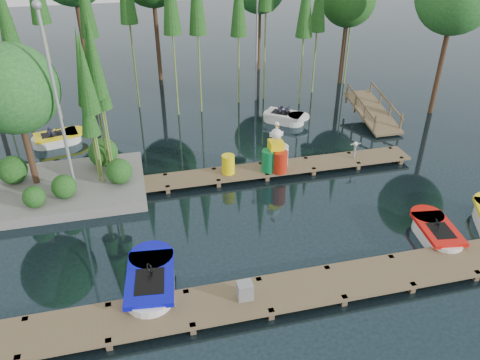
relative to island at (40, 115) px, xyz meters
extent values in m
plane|color=#1A2A31|center=(6.30, -3.29, -3.18)|extent=(90.00, 90.00, 0.00)
cube|color=brown|center=(6.30, -7.79, -2.93)|extent=(18.00, 1.50, 0.10)
cube|color=brown|center=(-0.15, -7.16, -3.13)|extent=(0.16, 0.16, 0.50)
cube|color=brown|center=(2.00, -8.42, -3.13)|extent=(0.16, 0.16, 0.50)
cube|color=brown|center=(2.00, -7.16, -3.13)|extent=(0.16, 0.16, 0.50)
cube|color=brown|center=(4.15, -8.42, -3.13)|extent=(0.16, 0.16, 0.50)
cube|color=brown|center=(4.15, -7.16, -3.13)|extent=(0.16, 0.16, 0.50)
cube|color=brown|center=(6.30, -8.42, -3.13)|extent=(0.16, 0.16, 0.50)
cube|color=brown|center=(6.30, -7.16, -3.13)|extent=(0.16, 0.16, 0.50)
cube|color=brown|center=(8.45, -8.42, -3.13)|extent=(0.16, 0.16, 0.50)
cube|color=brown|center=(8.45, -7.16, -3.13)|extent=(0.16, 0.16, 0.50)
cube|color=brown|center=(10.60, -8.42, -3.13)|extent=(0.16, 0.16, 0.50)
cube|color=brown|center=(10.60, -7.16, -3.13)|extent=(0.16, 0.16, 0.50)
cube|color=brown|center=(12.75, -8.42, -3.13)|extent=(0.16, 0.16, 0.50)
cube|color=brown|center=(12.75, -7.16, -3.13)|extent=(0.16, 0.16, 0.50)
cube|color=brown|center=(7.30, -0.79, -2.93)|extent=(15.00, 1.20, 0.10)
cube|color=brown|center=(0.20, -1.27, -3.13)|extent=(0.16, 0.16, 0.50)
cube|color=brown|center=(0.20, -0.31, -3.13)|extent=(0.16, 0.16, 0.50)
cube|color=brown|center=(2.23, -1.27, -3.13)|extent=(0.16, 0.16, 0.50)
cube|color=brown|center=(2.23, -0.31, -3.13)|extent=(0.16, 0.16, 0.50)
cube|color=brown|center=(4.26, -1.27, -3.13)|extent=(0.16, 0.16, 0.50)
cube|color=brown|center=(4.26, -0.31, -3.13)|extent=(0.16, 0.16, 0.50)
cube|color=brown|center=(6.28, -1.27, -3.13)|extent=(0.16, 0.16, 0.50)
cube|color=brown|center=(6.28, -0.31, -3.13)|extent=(0.16, 0.16, 0.50)
cube|color=brown|center=(8.31, -1.27, -3.13)|extent=(0.16, 0.16, 0.50)
cube|color=brown|center=(8.31, -0.31, -3.13)|extent=(0.16, 0.16, 0.50)
cube|color=brown|center=(10.34, -1.27, -3.13)|extent=(0.16, 0.16, 0.50)
cube|color=brown|center=(10.34, -0.31, -3.13)|extent=(0.16, 0.16, 0.50)
cube|color=brown|center=(12.37, -1.27, -3.13)|extent=(0.16, 0.16, 0.50)
cube|color=brown|center=(12.37, -0.31, -3.13)|extent=(0.16, 0.16, 0.50)
cube|color=brown|center=(14.40, -1.27, -3.13)|extent=(0.16, 0.16, 0.50)
cube|color=brown|center=(14.40, -0.31, -3.13)|extent=(0.16, 0.16, 0.50)
cube|color=slate|center=(0.30, -0.29, -3.00)|extent=(6.20, 4.20, 0.42)
sphere|color=#23581C|center=(-1.50, 0.31, -2.24)|extent=(1.10, 1.10, 1.10)
sphere|color=#23581C|center=(0.50, -1.29, -2.34)|extent=(0.90, 0.90, 0.90)
sphere|color=#23581C|center=(1.90, 0.91, -2.19)|extent=(1.20, 1.20, 1.20)
sphere|color=#23581C|center=(-0.50, -1.69, -2.39)|extent=(0.80, 0.80, 0.80)
sphere|color=#23581C|center=(2.50, -0.69, -2.29)|extent=(1.00, 1.00, 1.00)
cylinder|color=#3F291B|center=(-0.70, 0.11, -1.18)|extent=(0.24, 0.24, 3.60)
sphere|color=#2A6D2A|center=(-0.70, 0.11, 1.02)|extent=(3.20, 3.20, 3.20)
cylinder|color=olive|center=(2.04, 0.27, -0.22)|extent=(0.07, 0.07, 5.93)
cone|color=#23581C|center=(2.04, 0.27, 1.86)|extent=(0.70, 0.70, 2.97)
cylinder|color=olive|center=(1.73, 0.11, -0.35)|extent=(0.07, 0.07, 5.66)
cone|color=#23581C|center=(1.73, 0.11, 1.63)|extent=(0.70, 0.70, 2.83)
cylinder|color=olive|center=(2.23, 0.30, -0.57)|extent=(0.07, 0.07, 5.22)
cone|color=#23581C|center=(2.23, 0.30, 1.26)|extent=(0.70, 0.70, 2.61)
cylinder|color=olive|center=(1.85, -0.51, -0.42)|extent=(0.07, 0.07, 5.53)
cone|color=#23581C|center=(1.85, -0.51, 1.52)|extent=(0.70, 0.70, 2.76)
cylinder|color=olive|center=(1.71, -0.39, -1.18)|extent=(0.07, 0.07, 4.01)
cone|color=#23581C|center=(1.71, -0.39, 0.23)|extent=(0.70, 0.70, 2.01)
cylinder|color=olive|center=(2.17, 0.16, -0.13)|extent=(0.07, 0.07, 6.11)
cone|color=#23581C|center=(2.17, 0.16, 2.01)|extent=(0.70, 0.70, 3.05)
cylinder|color=#3F291B|center=(19.04, 3.61, -0.15)|extent=(0.26, 0.26, 6.06)
cylinder|color=#3F291B|center=(16.28, 9.35, -0.67)|extent=(0.26, 0.26, 5.02)
cylinder|color=#3F291B|center=(12.04, 13.41, -0.53)|extent=(0.26, 0.26, 5.31)
cylinder|color=#3F291B|center=(5.30, 12.74, 0.05)|extent=(0.26, 0.26, 6.46)
cylinder|color=#3F291B|center=(0.88, 12.71, 0.24)|extent=(0.26, 0.26, 6.85)
cylinder|color=olive|center=(-1.86, 6.94, 0.55)|extent=(0.09, 0.09, 7.48)
cone|color=#23581C|center=(-1.86, 6.94, 2.65)|extent=(0.90, 0.90, 4.11)
cylinder|color=olive|center=(-0.41, 7.53, 1.65)|extent=(0.09, 0.09, 9.66)
cylinder|color=olive|center=(1.62, 8.54, 0.66)|extent=(0.09, 0.09, 7.69)
cylinder|color=olive|center=(3.67, 8.19, 1.31)|extent=(0.09, 0.09, 8.99)
cylinder|color=olive|center=(5.66, 6.58, 1.03)|extent=(0.09, 0.09, 8.44)
cylinder|color=olive|center=(6.95, 6.71, 0.93)|extent=(0.09, 0.09, 8.22)
cylinder|color=olive|center=(9.25, 7.58, 0.52)|extent=(0.09, 0.09, 7.41)
cylinder|color=olive|center=(10.79, 7.80, 1.70)|extent=(0.09, 0.09, 9.77)
cylinder|color=olive|center=(12.54, 6.54, 0.52)|extent=(0.09, 0.09, 7.40)
cylinder|color=olive|center=(13.93, 8.13, 0.39)|extent=(0.09, 0.09, 7.14)
cylinder|color=olive|center=(16.47, 9.13, 1.12)|extent=(0.09, 0.09, 8.61)
cylinder|color=gray|center=(0.80, -0.79, 0.32)|extent=(0.12, 0.12, 7.00)
sphere|color=gray|center=(0.80, -0.79, 3.92)|extent=(0.30, 0.30, 0.30)
cylinder|color=gray|center=(10.30, 7.71, 0.32)|extent=(0.12, 0.12, 7.00)
cube|color=brown|center=(15.30, 3.21, -2.63)|extent=(1.50, 3.94, 0.95)
cube|color=brown|center=(14.60, 1.61, -2.59)|extent=(0.08, 0.08, 0.90)
cube|color=brown|center=(14.60, 2.71, -2.48)|extent=(0.08, 0.08, 0.90)
cube|color=brown|center=(14.60, 3.81, -2.37)|extent=(0.08, 0.08, 0.90)
cube|color=brown|center=(14.60, 4.91, -2.26)|extent=(0.08, 0.08, 0.90)
cube|color=brown|center=(14.60, 3.21, -2.03)|extent=(0.06, 3.54, 0.83)
cube|color=brown|center=(16.00, 1.61, -2.59)|extent=(0.08, 0.08, 0.90)
cube|color=brown|center=(16.00, 2.71, -2.48)|extent=(0.08, 0.08, 0.90)
cube|color=brown|center=(16.00, 3.81, -2.37)|extent=(0.08, 0.08, 0.90)
cube|color=brown|center=(16.00, 4.91, -2.26)|extent=(0.08, 0.08, 0.90)
cube|color=brown|center=(16.00, 3.21, -2.03)|extent=(0.06, 3.54, 0.83)
cube|color=white|center=(3.20, -6.65, -2.96)|extent=(1.47, 1.48, 0.61)
cylinder|color=white|center=(3.28, -5.98, -2.96)|extent=(1.46, 1.46, 0.61)
cylinder|color=white|center=(3.13, -7.31, -2.96)|extent=(1.46, 1.46, 0.61)
cube|color=#070ABB|center=(3.20, -6.65, -2.63)|extent=(1.60, 2.45, 0.15)
cylinder|color=#070ABB|center=(3.31, -5.68, -2.63)|extent=(1.49, 1.49, 0.15)
cube|color=black|center=(3.18, -6.87, -2.58)|extent=(0.94, 1.18, 0.07)
torus|color=black|center=(3.22, -6.48, -2.41)|extent=(0.20, 0.32, 0.29)
cube|color=white|center=(12.71, -6.42, -3.00)|extent=(1.24, 1.25, 0.51)
cylinder|color=white|center=(12.79, -5.86, -3.00)|extent=(1.24, 1.24, 0.51)
cylinder|color=white|center=(12.64, -6.97, -3.00)|extent=(1.24, 1.24, 0.51)
cube|color=red|center=(12.71, -6.42, -2.72)|extent=(1.37, 2.06, 0.13)
cylinder|color=red|center=(12.82, -5.61, -2.72)|extent=(1.27, 1.27, 0.13)
cube|color=black|center=(12.69, -6.60, -2.68)|extent=(0.80, 0.99, 0.06)
torus|color=black|center=(12.73, -6.28, -2.54)|extent=(0.17, 0.27, 0.24)
cube|color=white|center=(-0.36, 4.37, -3.00)|extent=(1.32, 1.32, 0.50)
cylinder|color=white|center=(0.18, 4.49, -3.00)|extent=(1.31, 1.31, 0.50)
cylinder|color=white|center=(-0.90, 4.25, -3.00)|extent=(1.31, 1.31, 0.50)
cube|color=yellow|center=(-0.36, 4.37, -2.73)|extent=(2.11, 1.52, 0.13)
cylinder|color=yellow|center=(0.42, 4.55, -2.73)|extent=(1.34, 1.34, 0.13)
cube|color=black|center=(-0.54, 4.33, -2.68)|extent=(1.03, 0.86, 0.05)
torus|color=black|center=(-0.23, 4.40, -2.54)|extent=(0.28, 0.19, 0.24)
imported|color=#1E1E2D|center=(-0.58, 4.32, -2.46)|extent=(0.45, 0.38, 0.89)
cube|color=white|center=(10.86, 4.28, -3.00)|extent=(1.52, 1.52, 0.50)
cylinder|color=white|center=(11.29, 3.94, -3.00)|extent=(1.52, 1.52, 0.50)
cylinder|color=white|center=(10.43, 4.61, -3.00)|extent=(1.52, 1.52, 0.50)
cube|color=white|center=(10.86, 4.28, -2.73)|extent=(2.16, 2.03, 0.13)
cylinder|color=white|center=(11.48, 3.79, -2.73)|extent=(1.55, 1.55, 0.13)
cube|color=black|center=(10.72, 4.39, -2.69)|extent=(1.12, 1.08, 0.05)
torus|color=black|center=(10.97, 4.20, -2.55)|extent=(0.28, 0.26, 0.24)
imported|color=#1E1E2D|center=(10.68, 4.42, -2.51)|extent=(0.45, 0.43, 0.81)
imported|color=#1E1E2D|center=(11.12, 4.47, -2.56)|extent=(0.35, 0.33, 0.61)
cube|color=gray|center=(5.72, -7.79, -2.62)|extent=(0.43, 0.36, 0.52)
cylinder|color=yellow|center=(6.79, -0.79, -2.49)|extent=(0.53, 0.53, 0.79)
cylinder|color=#0C6E35|center=(8.45, -0.99, -2.43)|extent=(0.61, 0.61, 0.91)
cylinder|color=silver|center=(9.06, -0.69, -2.43)|extent=(0.61, 0.61, 0.91)
cylinder|color=red|center=(8.86, -1.19, -2.43)|extent=(0.61, 0.61, 0.91)
cube|color=yellow|center=(8.76, -0.89, -1.79)|extent=(0.56, 0.56, 0.36)
sphere|color=white|center=(8.76, -0.89, -1.31)|extent=(0.45, 0.45, 0.45)
cylinder|color=white|center=(8.76, -0.89, -1.06)|extent=(0.10, 0.10, 0.30)
sphere|color=white|center=(8.76, -0.89, -0.89)|extent=(0.20, 0.20, 0.20)
cone|color=orange|center=(8.76, -1.09, -0.91)|extent=(0.10, 0.30, 0.10)
cube|color=white|center=(8.76, -0.89, -1.31)|extent=(0.56, 0.06, 0.18)
cylinder|color=gray|center=(12.37, -0.79, -2.60)|extent=(0.10, 0.10, 0.57)
sphere|color=white|center=(12.37, -0.79, -2.22)|extent=(0.19, 0.19, 0.19)
cube|color=gray|center=(12.37, -0.79, -2.22)|extent=(0.48, 0.04, 0.04)
cone|color=orange|center=(12.37, -0.90, -2.22)|extent=(0.04, 0.10, 0.04)
camera|label=1|loc=(3.32, -17.07, 6.59)|focal=35.00mm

